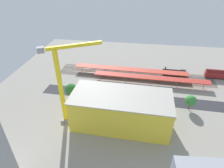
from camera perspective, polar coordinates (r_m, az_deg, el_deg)
ground_plane at (r=105.09m, az=6.03°, el=-2.51°), size 153.91×153.91×0.00m
rail_bed at (r=122.01m, az=6.61°, el=2.75°), size 96.56×17.26×0.01m
street_asphalt at (r=101.23m, az=5.86°, el=-4.01°), size 96.40×11.67×0.01m
track_rails at (r=121.92m, az=6.61°, el=2.82°), size 96.16×10.82×0.12m
platform_canopy_near at (r=112.85m, az=11.38°, el=1.91°), size 66.05×6.76×4.04m
platform_canopy_far at (r=119.62m, az=5.43°, el=4.33°), size 69.76×7.27×4.16m
locomotive at (r=126.14m, az=18.27°, el=3.25°), size 15.45×3.32×5.24m
passenger_coach at (r=132.79m, az=29.28°, el=2.61°), size 16.26×3.27×5.74m
parked_car_0 at (r=104.07m, az=14.48°, el=-3.31°), size 4.78×1.86×1.88m
parked_car_1 at (r=103.99m, az=10.83°, el=-2.86°), size 4.50×1.77×1.72m
parked_car_2 at (r=103.87m, az=6.87°, el=-2.54°), size 4.32×1.81×1.60m
parked_car_3 at (r=103.70m, az=3.35°, el=-2.41°), size 4.07×1.84×1.62m
parked_car_4 at (r=104.06m, az=-0.43°, el=-2.15°), size 4.65×1.86×1.82m
parked_car_5 at (r=105.84m, az=-4.17°, el=-1.65°), size 4.46×2.22×1.59m
parked_car_6 at (r=107.55m, az=-7.39°, el=-1.26°), size 4.33×1.91×1.60m
parked_car_7 at (r=108.79m, az=-11.16°, el=-1.20°), size 4.06×1.89×1.70m
construction_building at (r=81.33m, az=2.67°, el=-7.84°), size 40.70×18.99×14.40m
construction_roof_slab at (r=76.80m, az=2.81°, el=-3.61°), size 41.32×19.61×0.40m
tower_crane at (r=77.67m, az=-14.24°, el=0.87°), size 21.20×12.72×35.19m
box_truck_0 at (r=99.01m, az=-4.88°, el=-3.64°), size 9.59×3.17×3.58m
box_truck_1 at (r=97.61m, az=-4.18°, el=-4.32°), size 8.51×2.62×3.12m
box_truck_2 at (r=98.60m, az=-5.82°, el=-3.98°), size 9.97×3.19×3.18m
street_tree_0 at (r=95.58m, az=2.72°, el=-3.27°), size 4.53×4.53×6.38m
street_tree_1 at (r=99.14m, az=-11.98°, el=-1.64°), size 6.29×6.29×8.61m
street_tree_2 at (r=95.30m, az=15.76°, el=-4.59°), size 4.68×4.68×6.68m
street_tree_3 at (r=96.77m, az=-4.90°, el=-2.55°), size 5.69×5.69×7.39m
street_tree_4 at (r=97.34m, az=22.38°, el=-4.56°), size 5.27×5.27×7.79m
street_tree_5 at (r=94.83m, az=2.94°, el=-3.40°), size 4.22×4.22×6.51m
traffic_light at (r=104.83m, az=-3.72°, el=0.22°), size 0.50×0.36×6.19m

